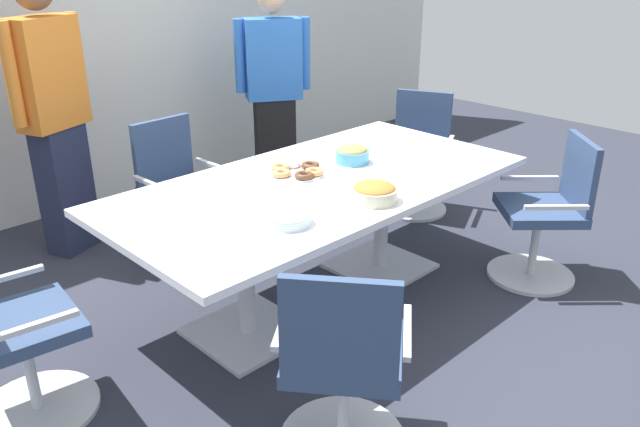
# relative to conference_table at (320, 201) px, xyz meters

# --- Properties ---
(ground_plane) EXTENTS (10.00, 10.00, 0.01)m
(ground_plane) POSITION_rel_conference_table_xyz_m (0.00, 0.00, -0.63)
(ground_plane) COLOR #2D303D
(back_wall) EXTENTS (8.00, 0.10, 2.80)m
(back_wall) POSITION_rel_conference_table_xyz_m (0.00, 2.40, 0.77)
(back_wall) COLOR silver
(back_wall) RESTS_ON ground
(conference_table) EXTENTS (2.40, 1.20, 0.75)m
(conference_table) POSITION_rel_conference_table_xyz_m (0.00, 0.00, 0.00)
(conference_table) COLOR white
(conference_table) RESTS_ON ground
(office_chair_0) EXTENTS (0.57, 0.57, 0.91)m
(office_chair_0) POSITION_rel_conference_table_xyz_m (-0.23, 1.09, -0.22)
(office_chair_0) COLOR silver
(office_chair_0) RESTS_ON ground
(office_chair_1) EXTENTS (0.60, 0.60, 0.91)m
(office_chair_1) POSITION_rel_conference_table_xyz_m (-1.68, 0.19, -0.22)
(office_chair_1) COLOR silver
(office_chair_1) RESTS_ON ground
(office_chair_2) EXTENTS (0.76, 0.76, 0.91)m
(office_chair_2) POSITION_rel_conference_table_xyz_m (-0.82, -0.96, -0.22)
(office_chair_2) COLOR silver
(office_chair_2) RESTS_ON ground
(office_chair_3) EXTENTS (0.76, 0.76, 0.91)m
(office_chair_3) POSITION_rel_conference_table_xyz_m (1.19, -0.79, -0.22)
(office_chair_3) COLOR silver
(office_chair_3) RESTS_ON ground
(office_chair_4) EXTENTS (0.71, 0.71, 0.91)m
(office_chair_4) POSITION_rel_conference_table_xyz_m (1.53, 0.48, -0.22)
(office_chair_4) COLOR silver
(office_chair_4) RESTS_ON ground
(person_standing_0) EXTENTS (0.60, 0.37, 1.83)m
(person_standing_0) POSITION_rel_conference_table_xyz_m (-0.75, 1.69, 0.33)
(person_standing_0) COLOR #232842
(person_standing_0) RESTS_ON ground
(person_standing_1) EXTENTS (0.57, 0.41, 1.67)m
(person_standing_1) POSITION_rel_conference_table_xyz_m (1.00, 1.56, 0.24)
(person_standing_1) COLOR black
(person_standing_1) RESTS_ON ground
(snack_bowl_pretzels) EXTENTS (0.24, 0.24, 0.10)m
(snack_bowl_pretzels) POSITION_rel_conference_table_xyz_m (-0.01, -0.41, 0.17)
(snack_bowl_pretzels) COLOR beige
(snack_bowl_pretzels) RESTS_ON conference_table
(snack_bowl_cookies) EXTENTS (0.20, 0.20, 0.11)m
(snack_bowl_cookies) POSITION_rel_conference_table_xyz_m (0.36, 0.09, 0.18)
(snack_bowl_cookies) COLOR #4C9EC6
(snack_bowl_cookies) RESTS_ON conference_table
(donut_platter) EXTENTS (0.32, 0.31, 0.04)m
(donut_platter) POSITION_rel_conference_table_xyz_m (-0.02, 0.17, 0.15)
(donut_platter) COLOR white
(donut_platter) RESTS_ON conference_table
(plate_stack) EXTENTS (0.22, 0.22, 0.05)m
(plate_stack) POSITION_rel_conference_table_xyz_m (-0.52, -0.32, 0.15)
(plate_stack) COLOR white
(plate_stack) RESTS_ON conference_table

